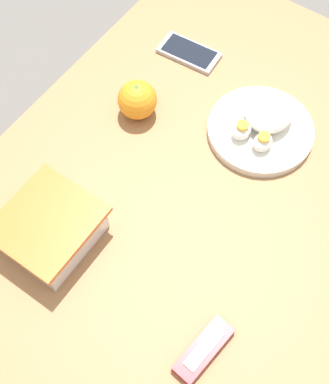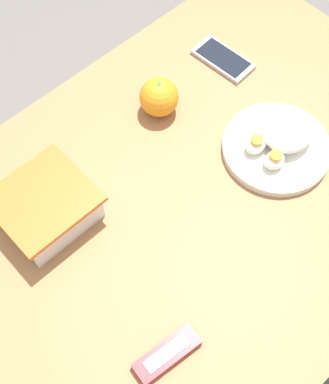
% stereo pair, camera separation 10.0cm
% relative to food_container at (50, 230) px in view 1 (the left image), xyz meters
% --- Properties ---
extents(ground_plane, '(10.00, 10.00, 0.00)m').
position_rel_food_container_xyz_m(ground_plane, '(0.21, -0.15, -0.78)').
color(ground_plane, '#66605B').
extents(table, '(1.19, 0.78, 0.75)m').
position_rel_food_container_xyz_m(table, '(0.21, -0.15, -0.14)').
color(table, '#996B42').
rests_on(table, ground_plane).
extents(food_container, '(0.17, 0.16, 0.07)m').
position_rel_food_container_xyz_m(food_container, '(0.00, 0.00, 0.00)').
color(food_container, white).
rests_on(food_container, table).
extents(orange_fruit, '(0.08, 0.08, 0.08)m').
position_rel_food_container_xyz_m(orange_fruit, '(0.32, 0.04, 0.01)').
color(orange_fruit, orange).
rests_on(orange_fruit, table).
extents(rice_plate, '(0.22, 0.22, 0.07)m').
position_rel_food_container_xyz_m(rice_plate, '(0.43, -0.19, -0.01)').
color(rice_plate, silver).
rests_on(rice_plate, table).
extents(candy_bar, '(0.12, 0.05, 0.02)m').
position_rel_food_container_xyz_m(candy_bar, '(-0.01, -0.34, -0.02)').
color(candy_bar, '#B7282D').
rests_on(candy_bar, table).
extents(cell_phone, '(0.08, 0.14, 0.01)m').
position_rel_food_container_xyz_m(cell_phone, '(0.52, 0.04, -0.03)').
color(cell_phone, '#ADADB2').
rests_on(cell_phone, table).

